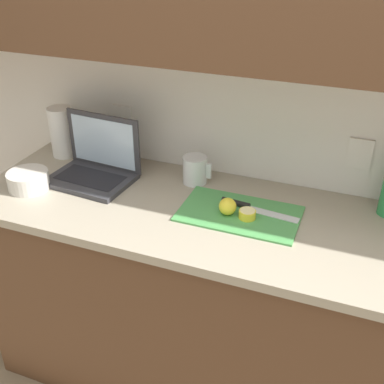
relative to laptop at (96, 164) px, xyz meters
name	(u,v)px	position (x,y,z in m)	size (l,w,h in m)	color
wall_back	(319,21)	(0.81, 0.16, 0.59)	(5.20, 0.38, 2.60)	white
counter_unit	(279,321)	(0.83, -0.09, -0.50)	(2.42, 0.64, 0.90)	brown
laptop	(96,164)	(0.00, 0.00, 0.00)	(0.36, 0.27, 0.26)	#333338
cutting_board	(239,214)	(0.64, -0.07, -0.06)	(0.44, 0.26, 0.01)	#4C9E51
knife	(246,206)	(0.65, -0.02, -0.04)	(0.30, 0.06, 0.02)	silver
lemon_half_cut	(247,214)	(0.67, -0.09, -0.04)	(0.06, 0.06, 0.03)	yellow
lemon_whole_beside	(227,207)	(0.60, -0.09, -0.02)	(0.06, 0.06, 0.06)	yellow
measuring_cup	(195,170)	(0.40, 0.11, 0.00)	(0.12, 0.10, 0.11)	silver
bowl_white	(28,180)	(-0.20, -0.18, -0.02)	(0.16, 0.16, 0.07)	beige
paper_towel_roll	(62,132)	(-0.25, 0.14, 0.05)	(0.11, 0.11, 0.23)	white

